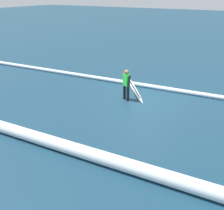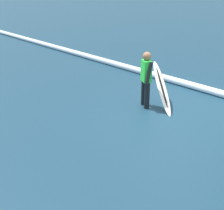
% 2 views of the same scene
% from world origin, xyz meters
% --- Properties ---
extents(ground_plane, '(130.17, 130.17, 0.00)m').
position_xyz_m(ground_plane, '(0.00, 0.00, 0.00)').
color(ground_plane, '#183A4F').
extents(surfer, '(0.48, 0.37, 1.48)m').
position_xyz_m(surfer, '(0.71, 0.44, 0.83)').
color(surfer, black).
rests_on(surfer, ground_plane).
extents(surfboard, '(1.49, 0.99, 1.04)m').
position_xyz_m(surfboard, '(0.51, 0.04, 0.51)').
color(surfboard, white).
rests_on(surfboard, ground_plane).
extents(wave_crest_foreground, '(24.55, 1.54, 0.21)m').
position_xyz_m(wave_crest_foreground, '(2.62, -1.62, 0.11)').
color(wave_crest_foreground, white).
rests_on(wave_crest_foreground, ground_plane).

